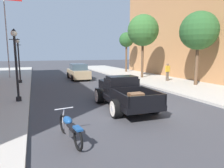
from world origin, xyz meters
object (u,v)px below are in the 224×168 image
pedestrian_sidewalk_right (168,71)px  street_tree_third (126,40)px  street_tree_nearest (199,31)px  street_lamp_near (16,60)px  street_lamp_far (19,57)px  motorcycle_parked (70,127)px  flagpole (8,23)px  street_tree_second (143,31)px  car_background_tan (78,72)px  hotrod_truck_black (122,92)px

pedestrian_sidewalk_right → street_tree_third: size_ratio=0.30×
street_tree_nearest → street_lamp_near: bearing=-176.2°
street_lamp_far → pedestrian_sidewalk_right: bearing=-16.5°
pedestrian_sidewalk_right → street_lamp_near: (-12.56, -3.71, 1.30)m
street_lamp_far → street_tree_nearest: 15.24m
motorcycle_parked → flagpole: flagpole is taller
street_lamp_near → street_tree_third: (13.09, 13.83, 2.14)m
pedestrian_sidewalk_right → street_tree_nearest: 4.48m
street_lamp_near → street_tree_second: (11.70, 6.94, 2.69)m
motorcycle_parked → flagpole: size_ratio=0.23×
car_background_tan → hotrod_truck_black: bearing=-91.0°
motorcycle_parked → street_tree_nearest: 13.81m
motorcycle_parked → street_tree_third: 22.92m
car_background_tan → street_tree_third: street_tree_third is taller
car_background_tan → street_lamp_near: street_lamp_near is taller
street_tree_second → street_tree_third: (1.39, 6.88, -0.55)m
flagpole → street_tree_third: flagpole is taller
flagpole → street_tree_second: (13.01, -4.76, -0.70)m
street_lamp_near → street_lamp_far: bearing=92.4°
car_background_tan → flagpole: 8.64m
car_background_tan → street_lamp_far: (-5.50, -1.48, 1.62)m
street_lamp_far → motorcycle_parked: bearing=-81.0°
motorcycle_parked → street_lamp_near: bearing=107.5°
street_lamp_near → street_lamp_far: 7.53m
car_background_tan → street_tree_second: size_ratio=0.66×
street_tree_nearest → street_tree_third: 12.95m
pedestrian_sidewalk_right → street_tree_second: bearing=104.9°
motorcycle_parked → street_tree_nearest: size_ratio=0.36×
street_lamp_far → street_tree_nearest: (13.56, -6.65, 2.10)m
motorcycle_parked → flagpole: 18.46m
car_background_tan → street_tree_second: (6.50, -2.06, 4.31)m
pedestrian_sidewalk_right → street_tree_third: (0.54, 10.11, 3.44)m
pedestrian_sidewalk_right → street_lamp_near: size_ratio=0.43×
hotrod_truck_black → street_lamp_near: street_lamp_near is taller
street_lamp_near → flagpole: flagpole is taller
street_tree_nearest → motorcycle_parked: bearing=-150.1°
hotrod_truck_black → pedestrian_sidewalk_right: size_ratio=3.03×
motorcycle_parked → street_lamp_far: (-2.11, 13.22, 1.94)m
street_tree_nearest → street_tree_second: street_tree_second is taller
motorcycle_parked → street_lamp_far: 13.53m
flagpole → street_tree_nearest: 18.19m
flagpole → motorcycle_parked: bearing=-79.9°
street_tree_nearest → car_background_tan: bearing=134.7°
hotrod_truck_black → flagpole: (-6.32, 14.27, 5.02)m
hotrod_truck_black → street_lamp_far: size_ratio=1.30×
car_background_tan → street_tree_third: bearing=31.4°
street_tree_second → pedestrian_sidewalk_right: bearing=-75.1°
car_background_tan → street_lamp_far: 5.93m
hotrod_truck_black → street_lamp_near: 5.85m
hotrod_truck_black → street_tree_nearest: bearing=22.7°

